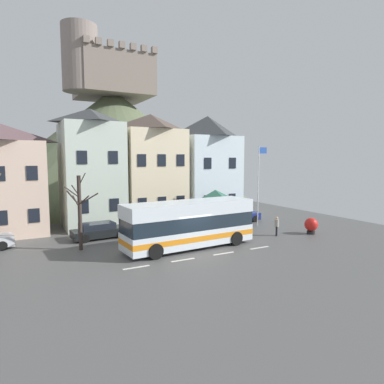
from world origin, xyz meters
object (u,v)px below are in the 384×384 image
(hilltop_castle, at_px, (114,142))
(parked_car_03, at_px, (194,220))
(bus_shelter, at_px, (215,197))
(townhouse_02, at_px, (151,168))
(parked_car_01, at_px, (99,231))
(harbour_buoy, at_px, (311,225))
(pedestrian_01, at_px, (277,225))
(townhouse_03, at_px, (207,167))
(parked_car_00, at_px, (239,215))
(townhouse_01, at_px, (92,168))
(transit_bus, at_px, (189,225))
(bare_tree_02, at_px, (80,210))
(pedestrian_00, at_px, (244,223))
(townhouse_00, at_px, (1,179))
(flagpole, at_px, (259,180))
(public_bench, at_px, (198,222))

(hilltop_castle, relative_size, parked_car_03, 9.95)
(bus_shelter, height_order, parked_car_03, bus_shelter)
(townhouse_02, bearing_deg, parked_car_01, -141.52)
(parked_car_01, xyz_separation_m, harbour_buoy, (15.85, -6.70, 0.13))
(pedestrian_01, relative_size, harbour_buoy, 1.15)
(townhouse_03, bearing_deg, bus_shelter, -115.38)
(townhouse_02, relative_size, parked_car_00, 2.63)
(townhouse_01, bearing_deg, transit_bus, -67.90)
(pedestrian_01, bearing_deg, bare_tree_02, 168.10)
(parked_car_03, relative_size, pedestrian_00, 2.69)
(townhouse_00, bearing_deg, hilltop_castle, 52.90)
(parked_car_00, bearing_deg, bus_shelter, -145.83)
(townhouse_01, relative_size, pedestrian_00, 6.90)
(hilltop_castle, distance_m, parked_car_00, 26.77)
(townhouse_00, relative_size, pedestrian_01, 5.90)
(pedestrian_01, bearing_deg, parked_car_03, 124.54)
(parked_car_01, bearing_deg, pedestrian_01, -29.27)
(townhouse_01, distance_m, bus_shelter, 11.58)
(townhouse_03, xyz_separation_m, flagpole, (1.39, -6.92, -1.12))
(bus_shelter, distance_m, pedestrian_00, 3.27)
(parked_car_01, height_order, parked_car_03, parked_car_03)
(parked_car_00, distance_m, parked_car_03, 5.17)
(hilltop_castle, distance_m, transit_bus, 32.09)
(townhouse_01, relative_size, public_bench, 6.85)
(transit_bus, relative_size, parked_car_03, 2.31)
(pedestrian_00, bearing_deg, hilltop_castle, 96.07)
(townhouse_03, distance_m, parked_car_01, 14.43)
(transit_bus, bearing_deg, pedestrian_01, -4.57)
(townhouse_00, distance_m, harbour_buoy, 26.05)
(parked_car_00, bearing_deg, pedestrian_00, -116.57)
(bus_shelter, bearing_deg, pedestrian_00, -44.74)
(transit_bus, bearing_deg, parked_car_03, 55.18)
(townhouse_02, height_order, transit_bus, townhouse_02)
(bus_shelter, bearing_deg, parked_car_03, 111.40)
(parked_car_03, height_order, bare_tree_02, bare_tree_02)
(townhouse_02, relative_size, hilltop_castle, 0.25)
(townhouse_03, relative_size, flagpole, 1.46)
(parked_car_00, xyz_separation_m, flagpole, (0.33, -2.51, 3.53))
(public_bench, bearing_deg, bare_tree_02, -165.84)
(parked_car_01, distance_m, pedestrian_00, 11.82)
(townhouse_02, distance_m, parked_car_03, 6.99)
(townhouse_02, xyz_separation_m, hilltop_castle, (1.82, 20.40, 3.36))
(townhouse_03, xyz_separation_m, bare_tree_02, (-14.60, -7.66, -2.60))
(townhouse_01, xyz_separation_m, public_bench, (8.21, -5.16, -4.87))
(townhouse_03, distance_m, parked_car_03, 7.74)
(hilltop_castle, relative_size, harbour_buoy, 30.76)
(townhouse_00, distance_m, pedestrian_00, 20.60)
(townhouse_03, height_order, bare_tree_02, townhouse_03)
(parked_car_00, distance_m, pedestrian_01, 6.43)
(public_bench, bearing_deg, pedestrian_00, -55.46)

